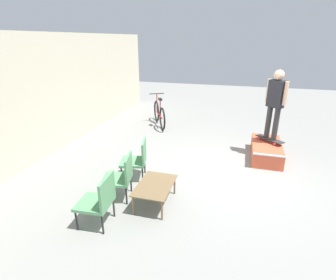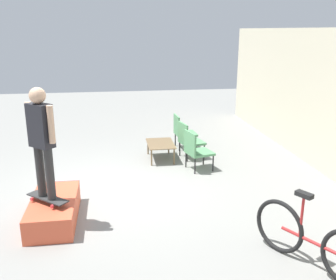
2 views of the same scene
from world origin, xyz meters
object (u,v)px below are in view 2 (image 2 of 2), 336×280
Objects in this scene: skate_ramp_box at (54,209)px; skateboard_on_ramp at (48,198)px; patio_chair_center at (188,139)px; person_skater at (41,135)px; bicycle at (312,240)px; patio_chair_right at (196,149)px; coffee_table at (160,145)px; patio_chair_left at (182,130)px.

skate_ramp_box is 2.15× the size of skateboard_on_ramp.
patio_chair_center is at bearing 86.68° from skateboard_on_ramp.
person_skater reaches higher than bicycle.
coffee_table is at bearing 24.98° from patio_chair_right.
patio_chair_right reaches higher than skate_ramp_box.
coffee_table is (-2.69, 2.07, 0.17)m from skate_ramp_box.
person_skater is at bearing 111.35° from patio_chair_right.
skateboard_on_ramp is 0.80× the size of patio_chair_left.
person_skater is at bearing 138.12° from patio_chair_left.
patio_chair_left reaches higher than skate_ramp_box.
patio_chair_center is at bearing 176.02° from patio_chair_left.
coffee_table is 0.60× the size of bicycle.
bicycle is (5.26, 0.69, -0.07)m from patio_chair_left.
bicycle is (3.68, 0.68, -0.07)m from patio_chair_right.
skateboard_on_ramp is 0.45× the size of bicycle.
person_skater reaches higher than patio_chair_right.
person_skater is at bearing -22.74° from skate_ramp_box.
skate_ramp_box is at bearing -37.60° from coffee_table.
skate_ramp_box is 4.43m from patio_chair_left.
patio_chair_left is (-0.78, 0.66, 0.12)m from coffee_table.
skate_ramp_box is 1.72× the size of patio_chair_center.
bicycle reaches higher than coffee_table.
skateboard_on_ramp is 3.45m from patio_chair_right.
skateboard_on_ramp is at bearing -22.74° from skate_ramp_box.
person_skater is 3.72m from coffee_table.
bicycle is (4.49, 1.35, 0.04)m from coffee_table.
patio_chair_center reaches higher than skateboard_on_ramp.
patio_chair_right reaches higher than skateboard_on_ramp.
patio_chair_center is 4.52m from bicycle.
skate_ramp_box is at bearing 109.51° from person_skater.
patio_chair_left is 0.80m from patio_chair_center.
coffee_table is 1.03m from patio_chair_left.
patio_chair_left is (-3.61, 2.80, -1.00)m from person_skater.
bicycle reaches higher than skateboard_on_ramp.
skateboard_on_ramp reaches higher than skate_ramp_box.
patio_chair_center and patio_chair_right have the same top height.
patio_chair_left reaches higher than coffee_table.
skate_ramp_box reaches higher than coffee_table.
coffee_table is at bearing 95.26° from person_skater.
patio_chair_center is at bearing 159.48° from bicycle.
patio_chair_center is 0.56× the size of bicycle.
coffee_table is at bearing 142.40° from skate_ramp_box.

